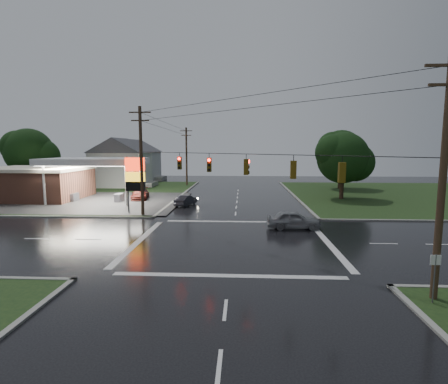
{
  "coord_description": "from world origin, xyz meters",
  "views": [
    {
      "loc": [
        0.71,
        -25.27,
        6.96
      ],
      "look_at": [
        -0.94,
        5.53,
        3.0
      ],
      "focal_mm": 28.0,
      "sensor_mm": 36.0,
      "label": 1
    }
  ],
  "objects_px": {
    "house_near": "(121,162)",
    "tree_ne_far": "(342,152)",
    "car_crossing": "(293,220)",
    "car_pump": "(140,194)",
    "utility_pole_nw": "(141,160)",
    "gas_station": "(45,181)",
    "utility_pole_n": "(187,156)",
    "house_far": "(136,159)",
    "tree_ne_near": "(344,158)",
    "utility_pole_se": "(443,176)",
    "car_north": "(186,200)",
    "tree_nw_behind": "(30,152)",
    "pylon_sign": "(135,176)"
  },
  "relations": [
    {
      "from": "pylon_sign",
      "to": "car_crossing",
      "type": "xyz_separation_m",
      "value": [
        15.6,
        -6.08,
        -3.23
      ]
    },
    {
      "from": "house_far",
      "to": "car_pump",
      "type": "relative_size",
      "value": 2.23
    },
    {
      "from": "gas_station",
      "to": "car_crossing",
      "type": "bearing_deg",
      "value": -26.4
    },
    {
      "from": "utility_pole_se",
      "to": "car_north",
      "type": "relative_size",
      "value": 2.9
    },
    {
      "from": "gas_station",
      "to": "tree_ne_far",
      "type": "distance_m",
      "value": 45.29
    },
    {
      "from": "house_far",
      "to": "tree_nw_behind",
      "type": "height_order",
      "value": "tree_nw_behind"
    },
    {
      "from": "house_near",
      "to": "car_crossing",
      "type": "relative_size",
      "value": 2.43
    },
    {
      "from": "utility_pole_n",
      "to": "utility_pole_nw",
      "type": "bearing_deg",
      "value": -90.0
    },
    {
      "from": "car_crossing",
      "to": "tree_ne_near",
      "type": "bearing_deg",
      "value": -28.73
    },
    {
      "from": "house_near",
      "to": "car_pump",
      "type": "height_order",
      "value": "house_near"
    },
    {
      "from": "gas_station",
      "to": "car_pump",
      "type": "distance_m",
      "value": 12.83
    },
    {
      "from": "house_near",
      "to": "tree_nw_behind",
      "type": "relative_size",
      "value": 1.1
    },
    {
      "from": "tree_ne_far",
      "to": "car_crossing",
      "type": "height_order",
      "value": "tree_ne_far"
    },
    {
      "from": "pylon_sign",
      "to": "tree_ne_near",
      "type": "distance_m",
      "value": 27.23
    },
    {
      "from": "tree_ne_far",
      "to": "utility_pole_se",
      "type": "bearing_deg",
      "value": -99.98
    },
    {
      "from": "house_near",
      "to": "house_far",
      "type": "bearing_deg",
      "value": 94.76
    },
    {
      "from": "house_near",
      "to": "tree_ne_far",
      "type": "bearing_deg",
      "value": -3.01
    },
    {
      "from": "utility_pole_se",
      "to": "tree_nw_behind",
      "type": "relative_size",
      "value": 1.1
    },
    {
      "from": "tree_nw_behind",
      "to": "car_crossing",
      "type": "relative_size",
      "value": 2.19
    },
    {
      "from": "house_near",
      "to": "car_pump",
      "type": "distance_m",
      "value": 17.87
    },
    {
      "from": "utility_pole_n",
      "to": "utility_pole_se",
      "type": "bearing_deg",
      "value": -68.2
    },
    {
      "from": "car_crossing",
      "to": "utility_pole_se",
      "type": "bearing_deg",
      "value": -163.97
    },
    {
      "from": "car_north",
      "to": "tree_nw_behind",
      "type": "bearing_deg",
      "value": -9.53
    },
    {
      "from": "house_far",
      "to": "tree_nw_behind",
      "type": "bearing_deg",
      "value": -123.44
    },
    {
      "from": "utility_pole_se",
      "to": "tree_ne_far",
      "type": "height_order",
      "value": "utility_pole_se"
    },
    {
      "from": "house_far",
      "to": "tree_nw_behind",
      "type": "relative_size",
      "value": 1.1
    },
    {
      "from": "house_far",
      "to": "car_crossing",
      "type": "height_order",
      "value": "house_far"
    },
    {
      "from": "pylon_sign",
      "to": "tree_nw_behind",
      "type": "height_order",
      "value": "tree_nw_behind"
    },
    {
      "from": "utility_pole_se",
      "to": "house_near",
      "type": "bearing_deg",
      "value": 123.79
    },
    {
      "from": "house_far",
      "to": "car_pump",
      "type": "distance_m",
      "value": 29.23
    },
    {
      "from": "gas_station",
      "to": "house_near",
      "type": "bearing_deg",
      "value": 73.83
    },
    {
      "from": "utility_pole_nw",
      "to": "car_pump",
      "type": "relative_size",
      "value": 2.22
    },
    {
      "from": "house_near",
      "to": "tree_nw_behind",
      "type": "bearing_deg",
      "value": -155.02
    },
    {
      "from": "utility_pole_nw",
      "to": "tree_ne_far",
      "type": "distance_m",
      "value": 36.2
    },
    {
      "from": "utility_pole_nw",
      "to": "utility_pole_n",
      "type": "xyz_separation_m",
      "value": [
        0.0,
        28.5,
        -0.25
      ]
    },
    {
      "from": "utility_pole_nw",
      "to": "car_north",
      "type": "relative_size",
      "value": 2.9
    },
    {
      "from": "pylon_sign",
      "to": "utility_pole_nw",
      "type": "relative_size",
      "value": 0.55
    },
    {
      "from": "car_crossing",
      "to": "gas_station",
      "type": "bearing_deg",
      "value": 62.1
    },
    {
      "from": "pylon_sign",
      "to": "tree_ne_near",
      "type": "bearing_deg",
      "value": 25.01
    },
    {
      "from": "utility_pole_nw",
      "to": "car_crossing",
      "type": "height_order",
      "value": "utility_pole_nw"
    },
    {
      "from": "utility_pole_n",
      "to": "car_crossing",
      "type": "xyz_separation_m",
      "value": [
        14.6,
        -33.58,
        -4.69
      ]
    },
    {
      "from": "utility_pole_se",
      "to": "gas_station",
      "type": "bearing_deg",
      "value": 140.3
    },
    {
      "from": "utility_pole_se",
      "to": "utility_pole_n",
      "type": "xyz_separation_m",
      "value": [
        -19.0,
        47.5,
        -0.25
      ]
    },
    {
      "from": "utility_pole_nw",
      "to": "house_far",
      "type": "distance_m",
      "value": 40.48
    },
    {
      "from": "car_crossing",
      "to": "car_pump",
      "type": "bearing_deg",
      "value": 47.02
    },
    {
      "from": "house_far",
      "to": "car_pump",
      "type": "xyz_separation_m",
      "value": [
        8.95,
        -27.58,
        -3.69
      ]
    },
    {
      "from": "house_near",
      "to": "house_far",
      "type": "distance_m",
      "value": 12.04
    },
    {
      "from": "gas_station",
      "to": "house_far",
      "type": "xyz_separation_m",
      "value": [
        3.73,
        28.3,
        1.86
      ]
    },
    {
      "from": "utility_pole_se",
      "to": "car_north",
      "type": "bearing_deg",
      "value": 121.52
    },
    {
      "from": "utility_pole_nw",
      "to": "house_near",
      "type": "bearing_deg",
      "value": 113.37
    }
  ]
}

